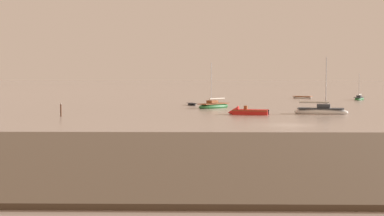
{
  "coord_description": "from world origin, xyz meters",
  "views": [
    {
      "loc": [
        -9.17,
        -56.66,
        5.23
      ],
      "look_at": [
        -10.61,
        25.24,
        0.22
      ],
      "focal_mm": 51.46,
      "sensor_mm": 36.0,
      "label": 1
    }
  ],
  "objects": [
    {
      "name": "ground_plane",
      "position": [
        0.0,
        0.0,
        0.0
      ],
      "size": [
        800.0,
        800.0,
        0.0
      ],
      "primitive_type": "plane",
      "color": "gray"
    },
    {
      "name": "sailboat_moored_3",
      "position": [
        6.71,
        16.6,
        0.34
      ],
      "size": [
        7.4,
        3.92,
        7.93
      ],
      "rotation": [
        0.0,
        0.0,
        6.03
      ],
      "color": "white",
      "rests_on": "ground"
    },
    {
      "name": "rowboat_moored_0",
      "position": [
        12.9,
        63.83,
        0.19
      ],
      "size": [
        4.55,
        3.76,
        0.7
      ],
      "rotation": [
        0.0,
        0.0,
        5.69
      ],
      "color": "white",
      "rests_on": "ground"
    },
    {
      "name": "motorboat_moored_0",
      "position": [
        -3.52,
        15.17,
        0.25
      ],
      "size": [
        5.62,
        3.11,
        1.83
      ],
      "rotation": [
        0.0,
        0.0,
        2.89
      ],
      "color": "red",
      "rests_on": "ground"
    },
    {
      "name": "sailboat_moored_0",
      "position": [
        23.29,
        56.92,
        0.25
      ],
      "size": [
        3.74,
        5.25,
        5.71
      ],
      "rotation": [
        0.0,
        0.0,
        4.24
      ],
      "color": "#23602D",
      "rests_on": "ground"
    },
    {
      "name": "rowboat_moored_1",
      "position": [
        -10.87,
        36.72,
        0.14
      ],
      "size": [
        1.93,
        3.47,
        0.52
      ],
      "rotation": [
        0.0,
        0.0,
        1.83
      ],
      "color": "black",
      "rests_on": "ground"
    },
    {
      "name": "sailboat_moored_1",
      "position": [
        -7.28,
        29.1,
        0.32
      ],
      "size": [
        5.92,
        6.29,
        7.39
      ],
      "rotation": [
        0.0,
        0.0,
        3.98
      ],
      "color": "#23602D",
      "rests_on": "ground"
    },
    {
      "name": "mooring_post_near",
      "position": [
        -26.7,
        11.27,
        0.78
      ],
      "size": [
        0.22,
        0.22,
        1.82
      ],
      "color": "#513323",
      "rests_on": "ground"
    }
  ]
}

